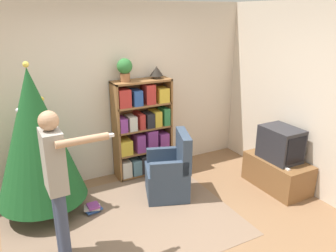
{
  "coord_description": "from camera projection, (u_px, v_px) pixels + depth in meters",
  "views": [
    {
      "loc": [
        -1.4,
        -2.68,
        2.43
      ],
      "look_at": [
        0.46,
        0.84,
        1.05
      ],
      "focal_mm": 35.0,
      "sensor_mm": 36.0,
      "label": 1
    }
  ],
  "objects": [
    {
      "name": "ground_plane",
      "position": [
        167.0,
        243.0,
        3.65
      ],
      "size": [
        14.0,
        14.0,
        0.0
      ],
      "primitive_type": "plane",
      "color": "#846042"
    },
    {
      "name": "potted_plant",
      "position": [
        125.0,
        68.0,
        4.6
      ],
      "size": [
        0.22,
        0.22,
        0.33
      ],
      "color": "#935B38",
      "rests_on": "bookshelf"
    },
    {
      "name": "game_remote",
      "position": [
        286.0,
        168.0,
        4.39
      ],
      "size": [
        0.04,
        0.12,
        0.02
      ],
      "color": "white",
      "rests_on": "tv_stand"
    },
    {
      "name": "wall_back",
      "position": [
        106.0,
        94.0,
        4.83
      ],
      "size": [
        8.0,
        0.1,
        2.6
      ],
      "color": "beige",
      "rests_on": "ground_plane"
    },
    {
      "name": "table_lamp",
      "position": [
        157.0,
        72.0,
        4.85
      ],
      "size": [
        0.2,
        0.2,
        0.18
      ],
      "color": "#473828",
      "rests_on": "bookshelf"
    },
    {
      "name": "armchair",
      "position": [
        170.0,
        174.0,
        4.51
      ],
      "size": [
        0.72,
        0.72,
        0.92
      ],
      "rotation": [
        0.0,
        0.0,
        -1.91
      ],
      "color": "#334256",
      "rests_on": "ground_plane"
    },
    {
      "name": "area_rug",
      "position": [
        124.0,
        221.0,
        4.02
      ],
      "size": [
        2.7,
        2.0,
        0.01
      ],
      "color": "#7F6651",
      "rests_on": "ground_plane"
    },
    {
      "name": "tv_stand",
      "position": [
        277.0,
        173.0,
        4.77
      ],
      "size": [
        0.52,
        0.93,
        0.44
      ],
      "color": "brown",
      "rests_on": "ground_plane"
    },
    {
      "name": "television",
      "position": [
        281.0,
        144.0,
        4.62
      ],
      "size": [
        0.41,
        0.56,
        0.48
      ],
      "color": "#28282D",
      "rests_on": "tv_stand"
    },
    {
      "name": "wall_right",
      "position": [
        325.0,
        104.0,
        4.26
      ],
      "size": [
        0.1,
        8.0,
        2.6
      ],
      "color": "beige",
      "rests_on": "ground_plane"
    },
    {
      "name": "standing_person",
      "position": [
        57.0,
        176.0,
        3.12
      ],
      "size": [
        0.63,
        0.47,
        1.61
      ],
      "rotation": [
        0.0,
        0.0,
        -1.55
      ],
      "color": "#38425B",
      "rests_on": "ground_plane"
    },
    {
      "name": "bookshelf",
      "position": [
        143.0,
        131.0,
        5.02
      ],
      "size": [
        0.89,
        0.31,
        1.5
      ],
      "color": "brown",
      "rests_on": "ground_plane"
    },
    {
      "name": "christmas_tree",
      "position": [
        36.0,
        137.0,
        3.89
      ],
      "size": [
        1.08,
        1.08,
        1.93
      ],
      "color": "#4C3323",
      "rests_on": "ground_plane"
    },
    {
      "name": "book_pile_near_tree",
      "position": [
        93.0,
        208.0,
        4.19
      ],
      "size": [
        0.24,
        0.18,
        0.11
      ],
      "color": "#284C93",
      "rests_on": "ground_plane"
    }
  ]
}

